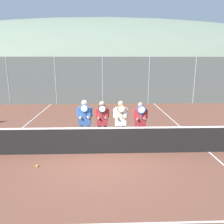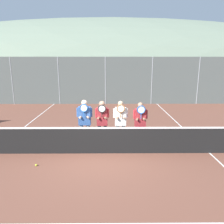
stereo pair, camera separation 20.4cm
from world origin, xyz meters
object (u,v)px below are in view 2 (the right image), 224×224
(player_center_left, at_px, (102,120))
(car_left_of_center, at_px, (87,89))
(player_rightmost, at_px, (140,121))
(car_far_left, at_px, (25,89))
(player_center_right, at_px, (120,120))
(tennis_ball_on_court, at_px, (36,165))
(player_leftmost, at_px, (85,119))
(car_right_of_center, at_px, (210,89))
(car_center, at_px, (149,88))

(player_center_left, relative_size, car_left_of_center, 0.39)
(player_rightmost, bearing_deg, player_center_left, 175.65)
(car_left_of_center, bearing_deg, car_far_left, 177.63)
(player_center_right, xyz_separation_m, tennis_ball_on_court, (-2.74, -1.59, -1.02))
(car_far_left, bearing_deg, tennis_ball_on_court, -68.02)
(player_rightmost, relative_size, tennis_ball_on_court, 25.93)
(player_leftmost, distance_m, player_center_right, 1.36)
(car_right_of_center, relative_size, tennis_ball_on_court, 66.24)
(player_rightmost, bearing_deg, car_left_of_center, 106.02)
(car_center, xyz_separation_m, car_right_of_center, (5.19, -0.14, -0.10))
(player_leftmost, height_order, car_right_of_center, player_leftmost)
(player_center_left, height_order, tennis_ball_on_court, player_center_left)
(car_left_of_center, xyz_separation_m, car_right_of_center, (10.46, -0.03, -0.05))
(player_center_right, bearing_deg, player_center_left, 177.90)
(player_leftmost, height_order, player_center_right, player_leftmost)
(player_leftmost, relative_size, car_center, 0.43)
(car_far_left, bearing_deg, car_center, -0.64)
(player_rightmost, xyz_separation_m, car_far_left, (-8.49, 10.91, -0.15))
(player_center_left, distance_m, tennis_ball_on_court, 2.80)
(car_center, bearing_deg, car_left_of_center, -178.85)
(player_leftmost, xyz_separation_m, player_rightmost, (2.09, -0.11, -0.05))
(player_leftmost, xyz_separation_m, car_right_of_center, (9.48, 10.55, -0.23))
(player_rightmost, relative_size, car_center, 0.41)
(car_far_left, height_order, tennis_ball_on_court, car_far_left)
(player_leftmost, bearing_deg, car_left_of_center, 95.28)
(car_far_left, xyz_separation_m, tennis_ball_on_court, (5.01, -12.42, -0.85))
(car_far_left, relative_size, car_right_of_center, 1.01)
(player_leftmost, height_order, car_far_left, player_leftmost)
(player_leftmost, distance_m, player_center_left, 0.66)
(tennis_ball_on_court, bearing_deg, car_left_of_center, 88.09)
(player_center_right, relative_size, car_right_of_center, 0.40)
(car_center, bearing_deg, player_center_left, -108.76)
(car_right_of_center, bearing_deg, player_center_left, -129.91)
(car_center, distance_m, tennis_ball_on_court, 13.58)
(player_leftmost, bearing_deg, car_far_left, 120.62)
(player_center_left, bearing_deg, player_rightmost, -4.35)
(player_center_left, relative_size, car_right_of_center, 0.40)
(car_far_left, xyz_separation_m, car_right_of_center, (15.88, -0.26, -0.03))
(player_center_left, xyz_separation_m, player_center_right, (0.69, -0.03, -0.00))
(player_rightmost, height_order, car_right_of_center, player_rightmost)
(player_center_left, height_order, car_far_left, player_center_left)
(player_center_left, bearing_deg, car_center, 71.24)
(player_center_right, bearing_deg, car_center, 74.68)
(player_leftmost, xyz_separation_m, car_center, (4.29, 10.69, -0.13))
(player_rightmost, xyz_separation_m, tennis_ball_on_court, (-3.48, -1.50, -1.00))
(player_center_left, bearing_deg, tennis_ball_on_court, -141.79)
(player_leftmost, bearing_deg, car_center, 68.12)
(player_center_left, bearing_deg, car_far_left, 123.16)
(car_far_left, xyz_separation_m, car_left_of_center, (5.42, -0.22, 0.02))
(player_center_left, distance_m, car_center, 11.29)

